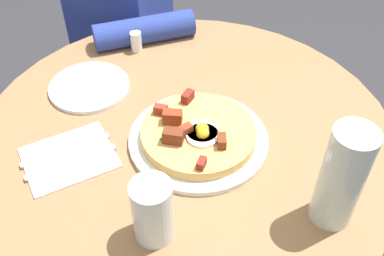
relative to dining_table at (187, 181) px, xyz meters
name	(u,v)px	position (x,y,z in m)	size (l,w,h in m)	color
dining_table	(187,181)	(0.00, 0.00, 0.00)	(0.88, 0.88, 0.72)	olive
person_seated	(130,52)	(-0.55, -0.31, -0.05)	(0.53, 0.41, 1.14)	#2D2D33
pizza_plate	(198,139)	(0.03, 0.03, 0.18)	(0.28, 0.28, 0.01)	silver
breakfast_pizza	(198,133)	(0.03, 0.03, 0.20)	(0.23, 0.23, 0.05)	#DCA657
bread_plate	(89,87)	(-0.09, -0.25, 0.18)	(0.18, 0.18, 0.01)	white
napkin	(69,158)	(0.13, -0.21, 0.17)	(0.17, 0.14, 0.00)	white
fork	(71,162)	(0.14, -0.20, 0.18)	(0.18, 0.01, 0.01)	silver
knife	(66,150)	(0.11, -0.22, 0.18)	(0.18, 0.01, 0.01)	silver
water_glass	(155,211)	(0.26, 0.00, 0.23)	(0.07, 0.07, 0.12)	silver
water_bottle	(342,178)	(0.16, 0.29, 0.27)	(0.07, 0.07, 0.20)	silver
salt_shaker	(136,42)	(-0.26, -0.18, 0.20)	(0.03, 0.03, 0.05)	white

